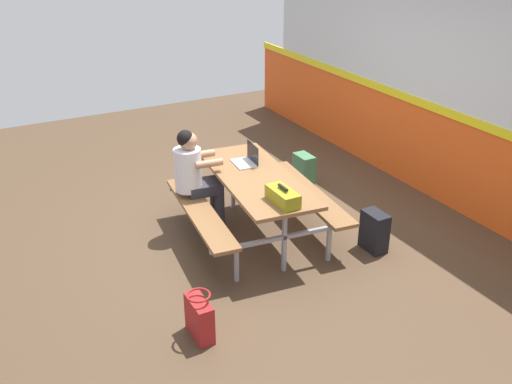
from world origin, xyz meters
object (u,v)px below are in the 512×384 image
picnic_table_main (256,190)px  backpack_dark (375,231)px  student_nearer (195,172)px  laptop_silver (247,160)px  satchel_spare (304,171)px  tote_bag_bright (199,317)px  toolbox_grey (283,196)px

picnic_table_main → backpack_dark: picnic_table_main is taller
picnic_table_main → student_nearer: size_ratio=1.60×
student_nearer → laptop_silver: bearing=78.4°
student_nearer → satchel_spare: 1.82m
picnic_table_main → tote_bag_bright: size_ratio=4.49×
backpack_dark → satchel_spare: 1.74m
student_nearer → toolbox_grey: student_nearer is taller
student_nearer → tote_bag_bright: 1.96m
student_nearer → backpack_dark: size_ratio=2.74×
student_nearer → satchel_spare: bearing=103.4°
picnic_table_main → satchel_spare: 1.53m
picnic_table_main → backpack_dark: size_ratio=4.39×
tote_bag_bright → laptop_silver: bearing=141.3°
satchel_spare → backpack_dark: bearing=-6.9°
picnic_table_main → toolbox_grey: toolbox_grey is taller
tote_bag_bright → student_nearer: bearing=157.6°
toolbox_grey → backpack_dark: 1.23m
student_nearer → toolbox_grey: (1.16, 0.43, 0.10)m
picnic_table_main → laptop_silver: bearing=167.8°
student_nearer → picnic_table_main: bearing=47.0°
laptop_silver → satchel_spare: 1.36m
toolbox_grey → student_nearer: bearing=-159.6°
toolbox_grey → tote_bag_bright: 1.44m
picnic_table_main → satchel_spare: bearing=126.4°
toolbox_grey → satchel_spare: 2.10m
toolbox_grey → satchel_spare: toolbox_grey is taller
satchel_spare → tote_bag_bright: bearing=-48.3°
picnic_table_main → student_nearer: 0.71m
laptop_silver → tote_bag_bright: size_ratio=0.80×
picnic_table_main → laptop_silver: size_ratio=5.65×
student_nearer → satchel_spare: student_nearer is taller
student_nearer → satchel_spare: (-0.41, 1.70, -0.49)m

